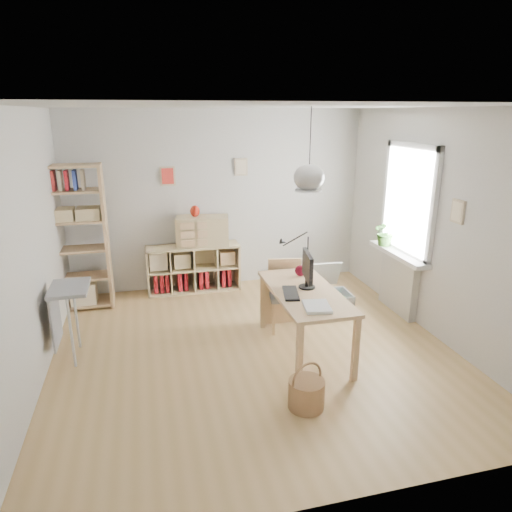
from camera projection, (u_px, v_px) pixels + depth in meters
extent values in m
plane|color=tan|center=(254.00, 350.00, 5.30)|extent=(4.50, 4.50, 0.00)
plane|color=silver|center=(219.00, 201.00, 6.97)|extent=(4.50, 0.00, 4.50)
plane|color=silver|center=(341.00, 332.00, 2.81)|extent=(4.50, 0.00, 4.50)
plane|color=silver|center=(26.00, 253.00, 4.37)|extent=(0.00, 4.50, 4.50)
plane|color=silver|center=(437.00, 226.00, 5.42)|extent=(0.00, 4.50, 4.50)
plane|color=silver|center=(254.00, 106.00, 4.49)|extent=(4.50, 4.50, 0.00)
cylinder|color=black|center=(310.00, 142.00, 4.58)|extent=(0.01, 0.01, 0.68)
ellipsoid|color=silver|center=(309.00, 178.00, 4.69)|extent=(0.32, 0.32, 0.27)
cube|color=white|center=(410.00, 200.00, 5.91)|extent=(0.03, 1.00, 1.30)
cube|color=white|center=(433.00, 209.00, 5.40)|extent=(0.06, 0.08, 1.46)
cube|color=white|center=(387.00, 194.00, 6.40)|extent=(0.06, 0.08, 1.46)
cube|color=white|center=(414.00, 146.00, 5.69)|extent=(0.06, 1.16, 0.08)
cube|color=white|center=(403.00, 251.00, 6.11)|extent=(0.06, 1.16, 0.08)
cube|color=silver|center=(398.00, 284.00, 6.24)|extent=(0.10, 0.80, 0.80)
cube|color=white|center=(398.00, 254.00, 6.10)|extent=(0.22, 1.20, 0.06)
cube|color=tan|center=(305.00, 292.00, 5.07)|extent=(0.70, 1.50, 0.04)
cube|color=tan|center=(299.00, 357.00, 4.47)|extent=(0.06, 0.06, 0.71)
cube|color=tan|center=(263.00, 302.00, 5.76)|extent=(0.06, 0.06, 0.71)
cube|color=tan|center=(356.00, 349.00, 4.61)|extent=(0.06, 0.06, 0.71)
cube|color=tan|center=(307.00, 297.00, 5.90)|extent=(0.06, 0.06, 0.71)
cube|color=beige|center=(194.00, 289.00, 7.08)|extent=(1.40, 0.38, 0.03)
cube|color=beige|center=(193.00, 247.00, 6.87)|extent=(1.40, 0.38, 0.03)
cube|color=beige|center=(148.00, 272.00, 6.82)|extent=(0.03, 0.38, 0.72)
cube|color=beige|center=(237.00, 265.00, 7.13)|extent=(0.03, 0.38, 0.72)
cube|color=beige|center=(192.00, 265.00, 7.14)|extent=(1.40, 0.02, 0.72)
cube|color=maroon|center=(156.00, 281.00, 6.91)|extent=(0.06, 0.26, 0.30)
cube|color=maroon|center=(162.00, 281.00, 6.93)|extent=(0.05, 0.26, 0.30)
cube|color=maroon|center=(167.00, 281.00, 6.95)|extent=(0.05, 0.26, 0.30)
cube|color=maroon|center=(180.00, 279.00, 6.99)|extent=(0.05, 0.26, 0.30)
cube|color=maroon|center=(185.00, 279.00, 7.01)|extent=(0.05, 0.26, 0.30)
cube|color=maroon|center=(200.00, 278.00, 7.07)|extent=(0.06, 0.26, 0.30)
cube|color=maroon|center=(206.00, 277.00, 7.09)|extent=(0.06, 0.26, 0.30)
cube|color=maroon|center=(223.00, 276.00, 7.15)|extent=(0.06, 0.26, 0.30)
cube|color=maroon|center=(228.00, 275.00, 7.17)|extent=(0.05, 0.26, 0.30)
cube|color=tan|center=(47.00, 241.00, 6.10)|extent=(0.04, 0.38, 2.00)
cube|color=tan|center=(107.00, 237.00, 6.28)|extent=(0.04, 0.38, 2.00)
cube|color=tan|center=(85.00, 303.00, 6.48)|extent=(0.76, 0.38, 0.03)
cube|color=tan|center=(82.00, 277.00, 6.36)|extent=(0.76, 0.38, 0.03)
cube|color=tan|center=(79.00, 249.00, 6.24)|extent=(0.76, 0.38, 0.03)
cube|color=tan|center=(75.00, 221.00, 6.12)|extent=(0.76, 0.38, 0.03)
cube|color=tan|center=(71.00, 191.00, 6.00)|extent=(0.76, 0.38, 0.03)
cube|color=tan|center=(68.00, 166.00, 5.90)|extent=(0.76, 0.38, 0.03)
cube|color=navy|center=(47.00, 181.00, 5.89)|extent=(0.04, 0.18, 0.26)
cube|color=maroon|center=(54.00, 181.00, 5.91)|extent=(0.04, 0.18, 0.26)
cube|color=beige|center=(60.00, 180.00, 5.92)|extent=(0.04, 0.18, 0.26)
cube|color=maroon|center=(67.00, 180.00, 5.94)|extent=(0.04, 0.18, 0.26)
cube|color=navy|center=(75.00, 180.00, 5.97)|extent=(0.04, 0.18, 0.26)
cube|color=beige|center=(83.00, 180.00, 5.99)|extent=(0.04, 0.18, 0.26)
cube|color=gray|center=(69.00, 288.00, 4.92)|extent=(0.40, 0.55, 0.04)
cylinder|color=silver|center=(71.00, 332.00, 4.84)|extent=(0.03, 0.03, 0.82)
cylinder|color=silver|center=(76.00, 315.00, 5.25)|extent=(0.03, 0.03, 0.82)
cube|color=gray|center=(55.00, 318.00, 4.98)|extent=(0.02, 0.50, 0.62)
cube|color=gray|center=(286.00, 295.00, 5.72)|extent=(0.49, 0.49, 0.06)
cube|color=tan|center=(274.00, 319.00, 5.61)|extent=(0.04, 0.04, 0.42)
cube|color=tan|center=(270.00, 307.00, 5.95)|extent=(0.04, 0.04, 0.42)
cube|color=tan|center=(303.00, 318.00, 5.63)|extent=(0.04, 0.04, 0.42)
cube|color=tan|center=(298.00, 306.00, 5.98)|extent=(0.04, 0.04, 0.42)
cube|color=tan|center=(285.00, 273.00, 5.83)|extent=(0.42, 0.10, 0.38)
cylinder|color=olive|center=(306.00, 394.00, 4.24)|extent=(0.34, 0.34, 0.28)
torus|color=olive|center=(307.00, 379.00, 4.19)|extent=(0.33, 0.13, 0.34)
cube|color=silver|center=(327.00, 314.00, 6.24)|extent=(0.62, 0.44, 0.02)
cube|color=silver|center=(307.00, 306.00, 6.13)|extent=(0.04, 0.42, 0.31)
cube|color=silver|center=(348.00, 302.00, 6.25)|extent=(0.04, 0.42, 0.31)
cube|color=silver|center=(333.00, 310.00, 6.01)|extent=(0.61, 0.05, 0.31)
cube|color=silver|center=(323.00, 298.00, 6.38)|extent=(0.61, 0.05, 0.31)
cube|color=silver|center=(319.00, 274.00, 6.45)|extent=(0.61, 0.22, 0.39)
sphere|color=yellow|center=(319.00, 302.00, 6.08)|extent=(0.14, 0.14, 0.14)
sphere|color=#165C9F|center=(334.00, 297.00, 6.24)|extent=(0.14, 0.14, 0.14)
sphere|color=#BB4C17|center=(327.00, 300.00, 6.15)|extent=(0.14, 0.14, 0.14)
sphere|color=#2F8333|center=(342.00, 300.00, 6.12)|extent=(0.14, 0.14, 0.14)
cylinder|color=black|center=(307.00, 287.00, 5.15)|extent=(0.19, 0.19, 0.02)
cylinder|color=black|center=(307.00, 283.00, 5.13)|extent=(0.04, 0.04, 0.09)
cube|color=black|center=(308.00, 266.00, 5.07)|extent=(0.13, 0.47, 0.31)
cube|color=black|center=(291.00, 293.00, 4.96)|extent=(0.24, 0.44, 0.02)
cylinder|color=black|center=(307.00, 268.00, 5.74)|extent=(0.06, 0.06, 0.04)
cylinder|color=black|center=(308.00, 252.00, 5.68)|extent=(0.02, 0.02, 0.41)
cone|color=black|center=(284.00, 242.00, 5.46)|extent=(0.10, 0.07, 0.09)
sphere|color=#480913|center=(300.00, 271.00, 5.50)|extent=(0.13, 0.13, 0.13)
cube|color=white|center=(317.00, 307.00, 4.61)|extent=(0.31, 0.36, 0.03)
cube|color=beige|center=(203.00, 231.00, 6.84)|extent=(0.82, 0.48, 0.44)
ellipsoid|color=#9E1A0D|center=(195.00, 211.00, 6.72)|extent=(0.14, 0.14, 0.17)
imported|color=#346525|center=(386.00, 232.00, 6.33)|extent=(0.40, 0.36, 0.38)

